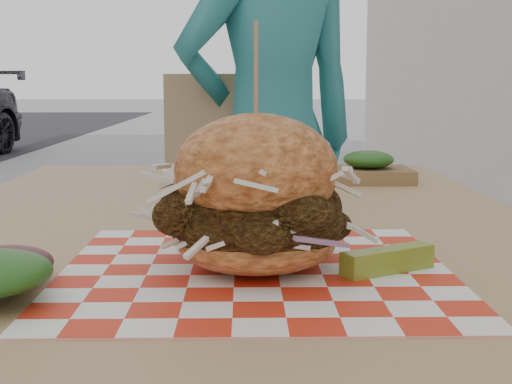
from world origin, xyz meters
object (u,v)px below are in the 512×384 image
(diner, at_px, (271,139))
(sandwich, at_px, (256,203))
(patio_chair, at_px, (243,217))
(patio_table, at_px, (228,276))

(diner, relative_size, sandwich, 6.74)
(diner, relative_size, patio_chair, 1.61)
(patio_chair, relative_size, sandwich, 4.18)
(patio_table, xyz_separation_m, patio_chair, (0.02, 1.05, -0.12))
(patio_chair, distance_m, sandwich, 1.34)
(diner, relative_size, patio_table, 1.28)
(patio_table, relative_size, sandwich, 5.27)
(patio_chair, height_order, sandwich, sandwich)
(diner, bearing_deg, sandwich, 65.69)
(diner, height_order, patio_chair, diner)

